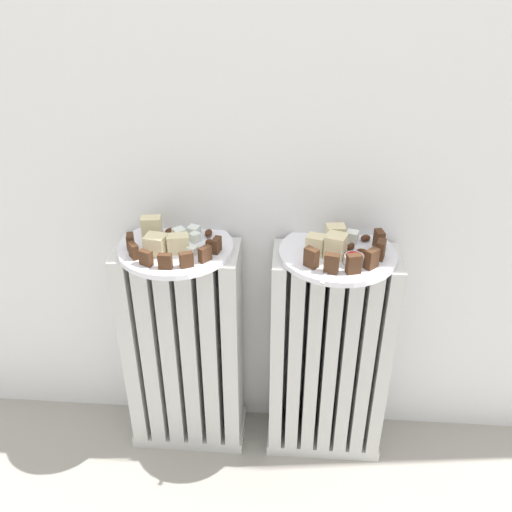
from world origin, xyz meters
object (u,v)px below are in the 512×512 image
Objects in this scene: plate_right at (337,253)px; fork at (327,268)px; jam_bowl_right at (354,259)px; radiator_left at (185,351)px; plate_left at (176,248)px; radiator_right at (328,358)px.

fork is (-0.03, -0.07, 0.01)m from plate_right.
jam_bowl_right reaches higher than plate_right.
plate_right is 0.06m from jam_bowl_right.
radiator_left is 0.29m from plate_left.
plate_left is 0.38m from jam_bowl_right.
fork is at bearing -12.87° from radiator_left.
plate_left is (-0.00, 0.00, 0.29)m from radiator_left.
plate_left is 6.02× the size of jam_bowl_right.
radiator_right is 5.43× the size of fork.
plate_right reaches higher than radiator_left.
radiator_right is (0.35, 0.00, -0.00)m from radiator_left.
plate_right is 2.42× the size of fork.
plate_right is at bearing 0.00° from radiator_right.
plate_left is (-0.35, 0.00, 0.29)m from radiator_right.
fork is (-0.05, -0.02, -0.01)m from jam_bowl_right.
radiator_left is at bearing 0.00° from plate_left.
jam_bowl_right is at bearing -8.04° from plate_left.
jam_bowl_right is (0.03, -0.05, 0.02)m from plate_right.
fork is at bearing -108.68° from radiator_right.
radiator_right is 0.31m from fork.
plate_right is 6.02× the size of jam_bowl_right.
radiator_left is 13.51× the size of jam_bowl_right.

